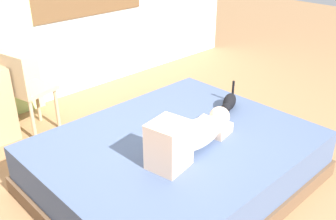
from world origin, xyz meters
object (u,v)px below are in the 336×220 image
bed (176,162)px  chair_by_desk (25,87)px  cat (229,102)px  person_lying (191,135)px

bed → chair_by_desk: chair_by_desk is taller
cat → chair_by_desk: bearing=127.0°
bed → person_lying: 0.37m
cat → chair_by_desk: chair_by_desk is taller
person_lying → chair_by_desk: 1.84m
cat → chair_by_desk: (-1.18, 1.57, 0.02)m
bed → cat: cat is taller
bed → person_lying: (-0.02, -0.17, 0.33)m
person_lying → cat: person_lying is taller
bed → person_lying: person_lying is taller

